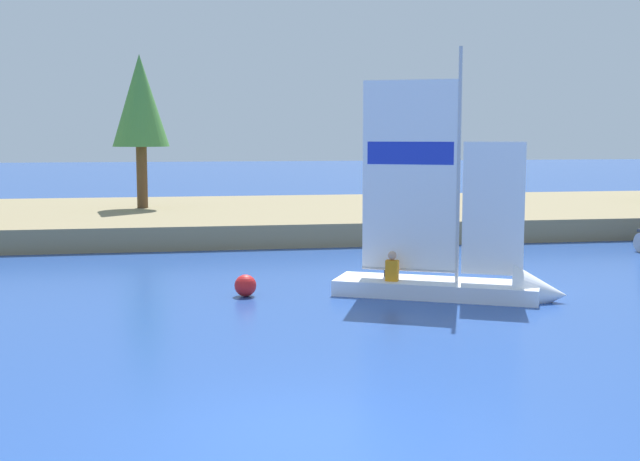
% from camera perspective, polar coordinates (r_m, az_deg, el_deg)
% --- Properties ---
extents(ground_plane, '(200.00, 200.00, 0.00)m').
position_cam_1_polar(ground_plane, '(10.50, -1.07, -13.91)').
color(ground_plane, '#234793').
extents(shore_bank, '(80.00, 12.70, 0.77)m').
position_cam_1_polar(shore_bank, '(32.87, -7.22, 0.84)').
color(shore_bank, '#897A56').
rests_on(shore_bank, ground).
extents(shoreline_tree_midright, '(2.18, 2.18, 5.94)m').
position_cam_1_polar(shoreline_tree_midright, '(33.36, -12.15, 8.54)').
color(shoreline_tree_midright, brown).
rests_on(shoreline_tree_midright, shore_bank).
extents(sailboat, '(5.19, 3.46, 6.03)m').
position_cam_1_polar(sailboat, '(19.08, 10.50, -3.27)').
color(sailboat, white).
rests_on(sailboat, ground).
extents(channel_buoy, '(0.50, 0.50, 0.50)m').
position_cam_1_polar(channel_buoy, '(19.08, -5.10, -3.75)').
color(channel_buoy, red).
rests_on(channel_buoy, ground).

